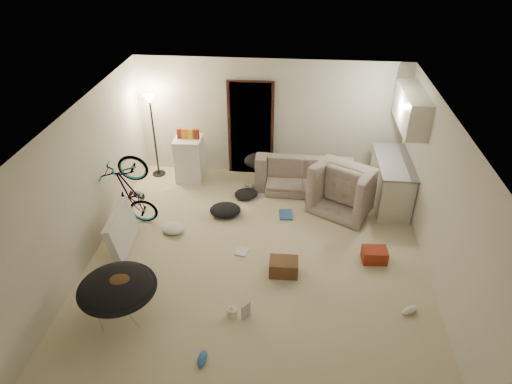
# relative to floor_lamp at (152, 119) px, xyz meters

# --- Properties ---
(floor) EXTENTS (5.50, 6.00, 0.02)m
(floor) POSITION_rel_floor_lamp_xyz_m (2.40, -2.65, -1.32)
(floor) COLOR beige
(floor) RESTS_ON ground
(ceiling) EXTENTS (5.50, 6.00, 0.02)m
(ceiling) POSITION_rel_floor_lamp_xyz_m (2.40, -2.65, 1.20)
(ceiling) COLOR white
(ceiling) RESTS_ON wall_back
(wall_back) EXTENTS (5.50, 0.02, 2.50)m
(wall_back) POSITION_rel_floor_lamp_xyz_m (2.40, 0.36, -0.06)
(wall_back) COLOR silver
(wall_back) RESTS_ON floor
(wall_front) EXTENTS (5.50, 0.02, 2.50)m
(wall_front) POSITION_rel_floor_lamp_xyz_m (2.40, -5.66, -0.06)
(wall_front) COLOR silver
(wall_front) RESTS_ON floor
(wall_left) EXTENTS (0.02, 6.00, 2.50)m
(wall_left) POSITION_rel_floor_lamp_xyz_m (-0.36, -2.65, -0.06)
(wall_left) COLOR silver
(wall_left) RESTS_ON floor
(wall_right) EXTENTS (0.02, 6.00, 2.50)m
(wall_right) POSITION_rel_floor_lamp_xyz_m (5.16, -2.65, -0.06)
(wall_right) COLOR silver
(wall_right) RESTS_ON floor
(doorway) EXTENTS (0.85, 0.10, 2.04)m
(doorway) POSITION_rel_floor_lamp_xyz_m (2.00, 0.32, -0.29)
(doorway) COLOR black
(doorway) RESTS_ON floor
(door_trim) EXTENTS (0.97, 0.04, 2.10)m
(door_trim) POSITION_rel_floor_lamp_xyz_m (2.00, 0.29, -0.29)
(door_trim) COLOR #331911
(door_trim) RESTS_ON floor
(floor_lamp) EXTENTS (0.28, 0.28, 1.81)m
(floor_lamp) POSITION_rel_floor_lamp_xyz_m (0.00, 0.00, 0.00)
(floor_lamp) COLOR black
(floor_lamp) RESTS_ON floor
(kitchen_counter) EXTENTS (0.60, 1.50, 0.88)m
(kitchen_counter) POSITION_rel_floor_lamp_xyz_m (4.83, -0.65, -0.87)
(kitchen_counter) COLOR beige
(kitchen_counter) RESTS_ON floor
(counter_top) EXTENTS (0.64, 1.54, 0.04)m
(counter_top) POSITION_rel_floor_lamp_xyz_m (4.83, -0.65, -0.41)
(counter_top) COLOR gray
(counter_top) RESTS_ON kitchen_counter
(kitchen_uppers) EXTENTS (0.38, 1.40, 0.65)m
(kitchen_uppers) POSITION_rel_floor_lamp_xyz_m (4.96, -0.65, 0.64)
(kitchen_uppers) COLOR beige
(kitchen_uppers) RESTS_ON wall_right
(sofa) EXTENTS (1.96, 0.80, 0.57)m
(sofa) POSITION_rel_floor_lamp_xyz_m (3.14, -0.20, -1.02)
(sofa) COLOR #3E473F
(sofa) RESTS_ON floor
(armchair) EXTENTS (1.46, 1.41, 0.73)m
(armchair) POSITION_rel_floor_lamp_xyz_m (4.03, -0.84, -0.94)
(armchair) COLOR #3E473F
(armchair) RESTS_ON floor
(bicycle) EXTENTS (1.54, 0.70, 0.88)m
(bicycle) POSITION_rel_floor_lamp_xyz_m (0.10, -1.87, -0.91)
(bicycle) COLOR black
(bicycle) RESTS_ON floor
(book_asset) EXTENTS (0.30, 0.29, 0.02)m
(book_asset) POSITION_rel_floor_lamp_xyz_m (2.30, -3.98, -1.30)
(book_asset) COLOR maroon
(book_asset) RESTS_ON floor
(mini_fridge) EXTENTS (0.56, 0.56, 0.94)m
(mini_fridge) POSITION_rel_floor_lamp_xyz_m (0.74, -0.10, -0.84)
(mini_fridge) COLOR white
(mini_fridge) RESTS_ON floor
(snack_box_0) EXTENTS (0.12, 0.10, 0.30)m
(snack_box_0) POSITION_rel_floor_lamp_xyz_m (0.57, -0.10, -0.31)
(snack_box_0) COLOR maroon
(snack_box_0) RESTS_ON mini_fridge
(snack_box_1) EXTENTS (0.10, 0.08, 0.30)m
(snack_box_1) POSITION_rel_floor_lamp_xyz_m (0.69, -0.10, -0.31)
(snack_box_1) COLOR orange
(snack_box_1) RESTS_ON mini_fridge
(snack_box_2) EXTENTS (0.10, 0.08, 0.30)m
(snack_box_2) POSITION_rel_floor_lamp_xyz_m (0.81, -0.10, -0.31)
(snack_box_2) COLOR gold
(snack_box_2) RESTS_ON mini_fridge
(snack_box_3) EXTENTS (0.11, 0.08, 0.30)m
(snack_box_3) POSITION_rel_floor_lamp_xyz_m (0.93, -0.10, -0.31)
(snack_box_3) COLOR maroon
(snack_box_3) RESTS_ON mini_fridge
(saucer_chair) EXTENTS (1.08, 1.08, 0.77)m
(saucer_chair) POSITION_rel_floor_lamp_xyz_m (0.61, -4.07, -0.85)
(saucer_chair) COLOR silver
(saucer_chair) RESTS_ON floor
(hoodie) EXTENTS (0.57, 0.51, 0.22)m
(hoodie) POSITION_rel_floor_lamp_xyz_m (0.66, -4.10, -0.64)
(hoodie) COLOR #493119
(hoodie) RESTS_ON saucer_chair
(sofa_drape) EXTENTS (0.57, 0.47, 0.28)m
(sofa_drape) POSITION_rel_floor_lamp_xyz_m (2.19, -0.20, -0.77)
(sofa_drape) COLOR black
(sofa_drape) RESTS_ON sofa
(tv_box) EXTENTS (0.32, 1.06, 0.70)m
(tv_box) POSITION_rel_floor_lamp_xyz_m (0.10, -2.52, -0.96)
(tv_box) COLOR silver
(tv_box) RESTS_ON floor
(drink_case_a) EXTENTS (0.46, 0.33, 0.26)m
(drink_case_a) POSITION_rel_floor_lamp_xyz_m (2.86, -2.94, -1.18)
(drink_case_a) COLOR brown
(drink_case_a) RESTS_ON floor
(drink_case_b) EXTENTS (0.41, 0.32, 0.23)m
(drink_case_b) POSITION_rel_floor_lamp_xyz_m (4.33, -2.50, -1.19)
(drink_case_b) COLOR maroon
(drink_case_b) RESTS_ON floor
(juicer) EXTENTS (0.14, 0.14, 0.21)m
(juicer) POSITION_rel_floor_lamp_xyz_m (2.17, -3.92, -1.22)
(juicer) COLOR silver
(juicer) RESTS_ON floor
(newspaper) EXTENTS (0.58, 0.61, 0.01)m
(newspaper) POSITION_rel_floor_lamp_xyz_m (2.06, -0.65, -1.30)
(newspaper) COLOR silver
(newspaper) RESTS_ON floor
(book_blue) EXTENTS (0.27, 0.35, 0.03)m
(book_blue) POSITION_rel_floor_lamp_xyz_m (2.83, -1.33, -1.29)
(book_blue) COLOR #3162B3
(book_blue) RESTS_ON floor
(book_white) EXTENTS (0.24, 0.29, 0.02)m
(book_white) POSITION_rel_floor_lamp_xyz_m (2.13, -2.48, -1.30)
(book_white) COLOR silver
(book_white) RESTS_ON floor
(shoe_1) EXTENTS (0.29, 0.27, 0.10)m
(shoe_1) POSITION_rel_floor_lamp_xyz_m (2.03, -0.39, -1.25)
(shoe_1) COLOR slate
(shoe_1) RESTS_ON floor
(shoe_2) EXTENTS (0.12, 0.28, 0.10)m
(shoe_2) POSITION_rel_floor_lamp_xyz_m (1.89, -4.72, -1.26)
(shoe_2) COLOR #3162B3
(shoe_2) RESTS_ON floor
(shoe_4) EXTENTS (0.30, 0.24, 0.10)m
(shoe_4) POSITION_rel_floor_lamp_xyz_m (4.70, -3.61, -1.26)
(shoe_4) COLOR white
(shoe_4) RESTS_ON floor
(clothes_lump_a) EXTENTS (0.63, 0.55, 0.19)m
(clothes_lump_a) POSITION_rel_floor_lamp_xyz_m (1.68, -1.39, -1.21)
(clothes_lump_a) COLOR black
(clothes_lump_a) RESTS_ON floor
(clothes_lump_b) EXTENTS (0.57, 0.53, 0.14)m
(clothes_lump_b) POSITION_rel_floor_lamp_xyz_m (2.01, -0.75, -1.23)
(clothes_lump_b) COLOR black
(clothes_lump_b) RESTS_ON floor
(clothes_lump_c) EXTENTS (0.55, 0.54, 0.13)m
(clothes_lump_c) POSITION_rel_floor_lamp_xyz_m (0.82, -2.01, -1.24)
(clothes_lump_c) COLOR silver
(clothes_lump_c) RESTS_ON floor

